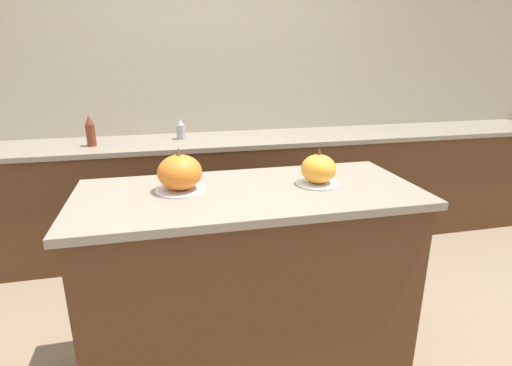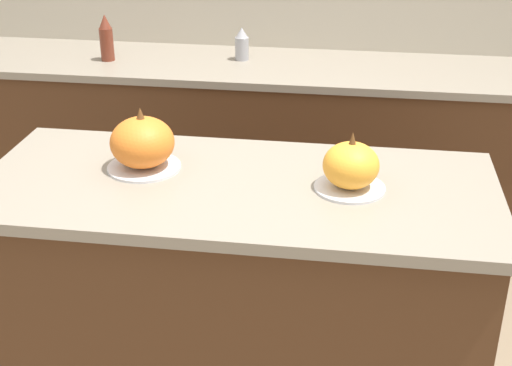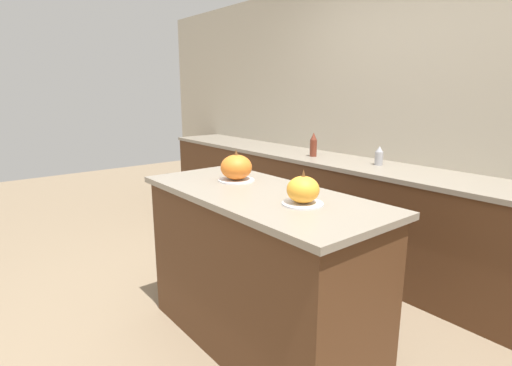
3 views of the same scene
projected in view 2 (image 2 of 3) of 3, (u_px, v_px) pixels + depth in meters
kitchen_island at (238, 315)px, 2.29m from camera, size 1.53×0.67×0.94m
back_counter at (286, 152)px, 3.54m from camera, size 6.00×0.60×0.89m
pumpkin_cake_left at (142, 144)px, 2.14m from camera, size 0.22×0.22×0.20m
pumpkin_cake_right at (351, 167)px, 2.02m from camera, size 0.21×0.21×0.18m
bottle_tall at (106, 38)px, 3.37m from camera, size 0.06×0.06×0.22m
bottle_short at (242, 44)px, 3.40m from camera, size 0.07×0.07×0.16m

